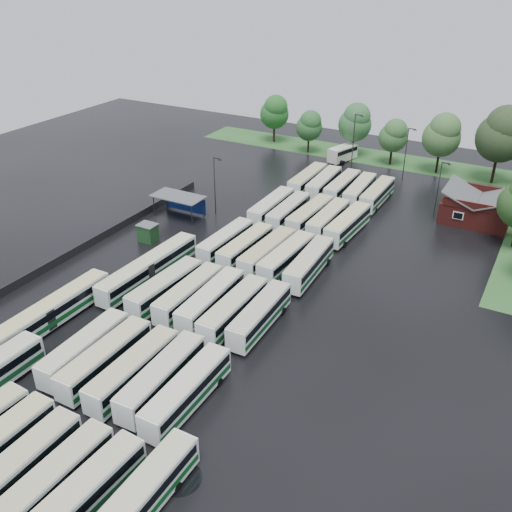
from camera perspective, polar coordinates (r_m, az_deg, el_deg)
The scene contains 52 objects.
ground at distance 67.00m, azimuth -6.51°, elevation -5.76°, with size 160.00×160.00×0.00m, color black.
brick_building at distance 94.70m, azimuth 21.20°, elevation 4.34°, with size 10.07×8.60×5.39m.
wash_shed at distance 90.34m, azimuth -7.64°, elevation 5.73°, with size 8.20×4.20×3.58m.
utility_hut at distance 83.74m, azimuth -10.77°, elevation 2.33°, with size 2.70×2.20×2.62m.
grass_strip_north at distance 119.70m, azimuth 12.51°, elevation 9.50°, with size 80.00×10.00×0.01m, color #2C5C27.
west_fence at distance 84.80m, azimuth -15.82°, elevation 1.51°, with size 0.10×50.00×1.20m, color #2D2D30.
bus_r0c2 at distance 50.80m, azimuth -22.69°, elevation -19.04°, with size 2.44×11.42×3.18m.
bus_r0c3 at distance 49.11m, azimuth -19.70°, elevation -20.45°, with size 2.59×11.17×3.10m.
bus_r0c4 at distance 47.44m, azimuth -16.98°, elevation -22.03°, with size 2.96×11.50×3.17m.
bus_r1c0 at distance 60.93m, azimuth -16.74°, elevation -8.87°, with size 2.74×11.38×3.15m.
bus_r1c1 at distance 59.02m, azimuth -14.84°, elevation -9.88°, with size 2.52×11.55×3.21m.
bus_r1c2 at distance 57.02m, azimuth -12.16°, elevation -11.05°, with size 2.49×11.58×3.22m.
bus_r1c3 at distance 55.68m, azimuth -9.39°, elevation -11.85°, with size 2.86×11.70×3.24m.
bus_r1c4 at distance 53.89m, azimuth -6.91°, elevation -13.26°, with size 2.54×11.57×3.22m.
bus_r2c0 at distance 68.94m, azimuth -9.06°, elevation -3.13°, with size 3.05×11.72×3.23m.
bus_r2c1 at distance 67.41m, azimuth -6.70°, elevation -3.78°, with size 2.44×11.35×3.16m.
bus_r2c2 at distance 65.88m, azimuth -4.52°, elevation -4.44°, with size 2.82×11.75×3.25m.
bus_r2c3 at distance 64.13m, azimuth -2.26°, elevation -5.37°, with size 2.50×11.71×3.26m.
bus_r2c4 at distance 63.29m, azimuth 0.38°, elevation -5.91°, with size 2.74×11.45×3.17m.
bus_r3c0 at distance 79.11m, azimuth -3.04°, elevation 1.51°, with size 2.69×11.13×3.08m.
bus_r3c1 at distance 77.44m, azimuth -1.06°, elevation 0.93°, with size 2.74×11.23×3.11m.
bus_r3c2 at distance 75.84m, azimuth 1.15°, elevation 0.36°, with size 2.92×11.71×3.23m.
bus_r3c3 at distance 74.76m, azimuth 3.07°, elevation -0.13°, with size 2.98×11.65×3.22m.
bus_r3c4 at distance 73.39m, azimuth 5.34°, elevation -0.77°, with size 2.99×11.83×3.27m.
bus_r4c0 at distance 89.51m, azimuth 1.57°, elevation 4.92°, with size 2.61×11.65×3.24m.
bus_r4c1 at distance 88.17m, azimuth 3.27°, elevation 4.46°, with size 2.50×11.25×3.12m.
bus_r4c2 at distance 87.07m, azimuth 5.42°, elevation 4.09°, with size 2.96×11.64×3.21m.
bus_r4c3 at distance 86.07m, azimuth 7.24°, elevation 3.66°, with size 2.53×11.39×3.16m.
bus_r4c4 at distance 84.73m, azimuth 9.15°, elevation 3.15°, with size 3.03×11.82×3.26m.
bus_r5c0 at distance 100.87m, azimuth 5.19°, elevation 7.59°, with size 2.59×11.76×3.27m.
bus_r5c1 at distance 99.81m, azimuth 6.79°, elevation 7.25°, with size 2.88×11.56×3.19m.
bus_r5c2 at distance 98.83m, azimuth 8.61°, elevation 6.89°, with size 2.43×11.34×3.16m.
bus_r5c3 at distance 97.64m, azimuth 10.32°, elevation 6.48°, with size 2.85×11.39×3.15m.
bus_r5c4 at distance 96.64m, azimuth 12.02°, elevation 6.07°, with size 2.45×11.28×3.14m.
artic_bus_west_b at distance 73.49m, azimuth -10.67°, elevation -1.18°, with size 2.96×17.03×3.15m.
artic_bus_west_c at distance 67.61m, azimuth -19.93°, elevation -5.40°, with size 2.46×16.74×3.10m.
minibus at distance 116.43m, azimuth 8.65°, elevation 10.16°, with size 4.29×7.12×2.92m.
tree_north_0 at distance 126.02m, azimuth 1.90°, elevation 14.22°, with size 6.21×6.21×10.29m.
tree_north_1 at distance 119.45m, azimuth 5.39°, elevation 12.87°, with size 5.36×5.36×8.87m.
tree_north_2 at distance 118.18m, azimuth 9.93°, elevation 13.07°, with size 6.59×6.59×10.92m.
tree_north_3 at distance 114.77m, azimuth 13.63°, elevation 11.65°, with size 5.52×5.52×9.15m.
tree_north_4 at distance 111.97m, azimuth 18.16°, elevation 11.46°, with size 6.96×6.96×11.53m.
tree_north_5 at distance 109.79m, azimuth 23.44°, elevation 11.16°, with size 8.56×8.56×14.18m.
lamp_post_ne at distance 92.56m, azimuth 17.85°, elevation 6.69°, with size 1.41×0.27×9.14m.
lamp_post_nw at distance 89.62m, azimuth -4.10°, elevation 7.43°, with size 1.45×0.28×9.42m.
lamp_post_back_w at distance 110.33m, azimuth 9.80°, elevation 11.55°, with size 1.65×0.32×10.71m.
lamp_post_back_e at distance 107.18m, azimuth 14.83°, elevation 10.18°, with size 1.49×0.29×9.66m.
puddle_0 at distance 54.56m, azimuth -20.37°, elevation -17.16°, with size 5.81×5.81×0.01m, color black.
puddle_1 at distance 51.78m, azimuth -16.75°, elevation -19.44°, with size 2.59×2.59×0.01m, color black.
puddle_2 at distance 70.01m, azimuth -11.19°, elevation -4.52°, with size 7.38×7.38×0.01m, color black.
puddle_3 at distance 63.95m, azimuth -2.51°, elevation -7.44°, with size 3.51×3.51×0.01m, color black.
puddle_4 at distance 49.41m, azimuth -7.66°, elevation -21.15°, with size 3.73×3.73×0.01m, color black.
Camera 1 is at (33.29, -44.53, 37.39)m, focal length 40.00 mm.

